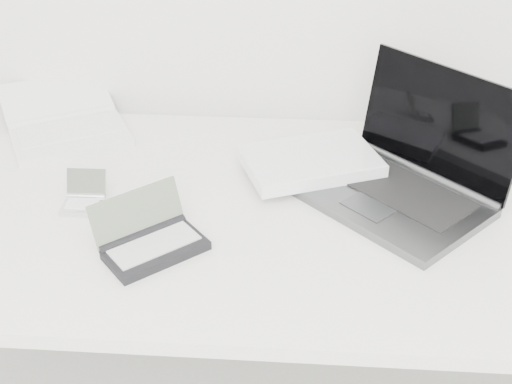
# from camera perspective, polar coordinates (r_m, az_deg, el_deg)

# --- Properties ---
(desk) EXTENTS (1.60, 0.80, 0.73)m
(desk) POSITION_cam_1_polar(r_m,az_deg,el_deg) (1.49, 1.27, -2.68)
(desk) COLOR white
(desk) RESTS_ON ground
(laptop_large) EXTENTS (0.58, 0.47, 0.25)m
(laptop_large) POSITION_cam_1_polar(r_m,az_deg,el_deg) (1.52, 9.10, 1.67)
(laptop_large) COLOR #55585A
(laptop_large) RESTS_ON desk
(netbook_open_white) EXTENTS (0.39, 0.43, 0.06)m
(netbook_open_white) POSITION_cam_1_polar(r_m,az_deg,el_deg) (1.80, -14.98, 5.24)
(netbook_open_white) COLOR white
(netbook_open_white) RESTS_ON desk
(pda_silver) EXTENTS (0.08, 0.09, 0.06)m
(pda_silver) POSITION_cam_1_polar(r_m,az_deg,el_deg) (1.50, -13.61, -0.61)
(pda_silver) COLOR silver
(pda_silver) RESTS_ON desk
(palmtop_charcoal) EXTENTS (0.23, 0.22, 0.10)m
(palmtop_charcoal) POSITION_cam_1_polar(r_m,az_deg,el_deg) (1.34, -8.45, -3.84)
(palmtop_charcoal) COLOR black
(palmtop_charcoal) RESTS_ON desk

